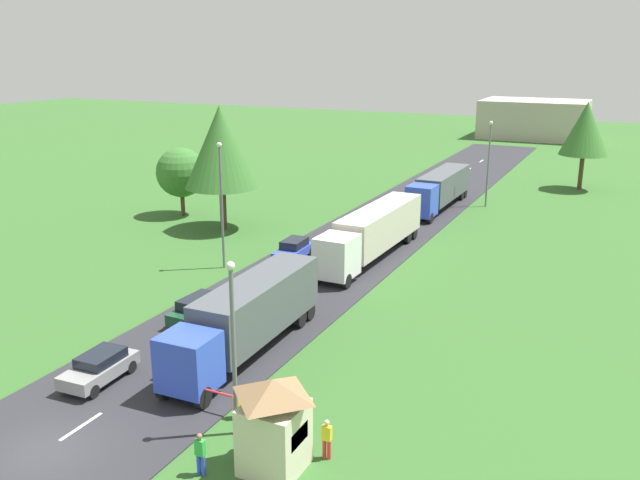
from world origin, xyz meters
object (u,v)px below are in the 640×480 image
Objects in this scene: truck_second at (373,231)px; person_third at (274,426)px; barrier_gate at (222,400)px; person_second at (200,453)px; lamppost_lead at (233,340)px; distant_building at (534,119)px; truck_third at (440,188)px; guard_booth at (274,425)px; person_lead at (327,438)px; lamppost_second at (221,200)px; car_second at (201,308)px; tree_maple at (586,129)px; car_third at (293,249)px; car_lead at (100,367)px; tree_birch at (221,147)px; lamppost_third at (489,160)px; truck_lead at (248,314)px; tree_oak at (181,172)px.

person_third is at bearing -77.62° from truck_second.
barrier_gate is 2.83× the size of person_third.
person_second reaches higher than barrier_gate.
truck_second is 25.77m from person_third.
lamppost_lead is 0.43× the size of distant_building.
truck_third is 45.10m from guard_booth.
lamppost_second is (-16.83, 18.31, 4.19)m from person_lead.
distant_building reaches higher than car_second.
car_third is at bearing -114.61° from tree_maple.
lamppost_lead reaches higher than person_lead.
person_second reaches higher than car_lead.
person_second is (4.02, -46.19, -1.15)m from truck_third.
guard_booth reaches higher than barrier_gate.
tree_birch is (-14.97, 2.32, 5.11)m from truck_second.
distant_building reaches higher than person_second.
person_third is 102.47m from distant_building.
lamppost_second is 45.69m from tree_maple.
car_lead is 2.47× the size of person_third.
tree_birch is (-17.25, 26.37, 6.58)m from barrier_gate.
tree_maple is (7.69, 62.04, 5.88)m from person_second.
truck_third is 46.38m from person_second.
lamppost_third is at bearing 89.61° from lamppost_lead.
truck_lead is 7.75m from car_lead.
lamppost_second is (-9.07, 11.37, 2.92)m from truck_lead.
car_third is 24.07m from lamppost_lead.
car_third is at bearing -103.89° from truck_third.
truck_second is 1.11× the size of truck_third.
person_lead is 2.34m from person_third.
tree_maple reaches higher than truck_third.
guard_booth is 41.95m from tree_oak.
lamppost_third is at bearing -120.75° from tree_maple.
tree_maple reaches higher than car_second.
person_second is 0.10× the size of distant_building.
lamppost_lead is at bearing -90.39° from lamppost_third.
car_third is 1.09× the size of guard_booth.
guard_booth is at bearing -81.92° from truck_third.
tree_oak is at bearing -147.56° from lamppost_third.
tree_oak is at bearing 128.77° from car_second.
person_third is (-2.33, -0.06, -0.03)m from person_lead.
tree_birch is at bearing -135.42° from lamppost_third.
lamppost_third is 26.76m from tree_birch.
person_lead is 0.16× the size of tree_birch.
car_third is at bearing 109.62° from barrier_gate.
barrier_gate is 2.74× the size of person_lead.
lamppost_lead is at bearing -62.64° from truck_lead.
guard_booth reaches higher than person_second.
person_second reaches higher than car_third.
person_third is at bearing -52.24° from truck_lead.
tree_birch is at bearing -101.26° from distant_building.
truck_second is (-0.09, 18.13, 0.01)m from truck_lead.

